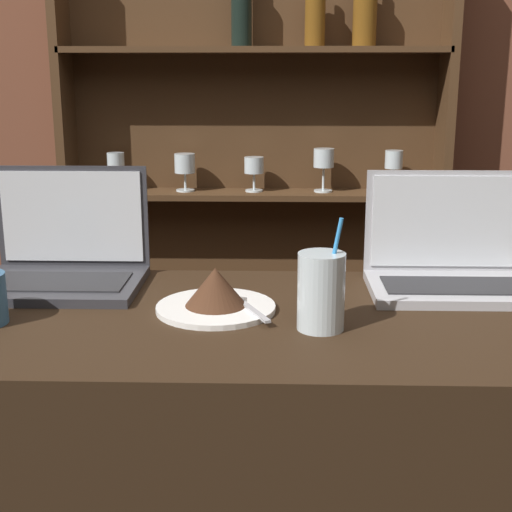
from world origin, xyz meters
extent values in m
cube|color=brown|center=(0.00, 1.65, 1.35)|extent=(7.00, 0.06, 2.70)
cube|color=#472D19|center=(-0.72, 1.53, 0.96)|extent=(0.03, 0.18, 1.92)
cube|color=#472D19|center=(0.56, 1.53, 0.96)|extent=(0.03, 0.18, 1.92)
cube|color=#472D19|center=(-0.08, 1.62, 0.96)|extent=(1.31, 0.02, 1.92)
cube|color=#472D19|center=(-0.08, 1.53, 0.58)|extent=(1.27, 0.18, 0.02)
cube|color=#472D19|center=(-0.08, 1.53, 1.06)|extent=(1.27, 0.18, 0.02)
cube|color=#472D19|center=(-0.08, 1.53, 1.54)|extent=(1.27, 0.18, 0.02)
cylinder|color=silver|center=(-0.55, 1.53, 1.07)|extent=(0.05, 0.05, 0.01)
cylinder|color=silver|center=(-0.55, 1.53, 1.11)|extent=(0.01, 0.01, 0.07)
cylinder|color=silver|center=(-0.55, 1.53, 1.17)|extent=(0.06, 0.06, 0.05)
cylinder|color=silver|center=(-0.31, 1.53, 1.07)|extent=(0.06, 0.06, 0.01)
cylinder|color=silver|center=(-0.31, 1.53, 1.10)|extent=(0.01, 0.01, 0.06)
cylinder|color=silver|center=(-0.31, 1.53, 1.16)|extent=(0.07, 0.07, 0.07)
cylinder|color=silver|center=(-0.08, 1.53, 1.07)|extent=(0.06, 0.06, 0.01)
cylinder|color=silver|center=(-0.08, 1.53, 1.10)|extent=(0.01, 0.01, 0.06)
cylinder|color=silver|center=(-0.08, 1.53, 1.16)|extent=(0.07, 0.07, 0.06)
cylinder|color=silver|center=(0.16, 1.53, 1.07)|extent=(0.06, 0.06, 0.01)
cylinder|color=silver|center=(0.16, 1.53, 1.11)|extent=(0.01, 0.01, 0.08)
cylinder|color=silver|center=(0.16, 1.53, 1.18)|extent=(0.07, 0.07, 0.06)
cylinder|color=silver|center=(0.40, 1.53, 1.07)|extent=(0.05, 0.05, 0.01)
cylinder|color=silver|center=(0.40, 1.53, 1.11)|extent=(0.01, 0.01, 0.08)
cylinder|color=silver|center=(0.40, 1.53, 1.18)|extent=(0.06, 0.06, 0.06)
cylinder|color=black|center=(-0.12, 1.53, 1.66)|extent=(0.07, 0.07, 0.22)
cylinder|color=brown|center=(0.12, 1.53, 1.63)|extent=(0.07, 0.07, 0.17)
cylinder|color=brown|center=(0.28, 1.53, 1.64)|extent=(0.08, 0.08, 0.19)
cube|color=#333338|center=(-0.43, 0.43, 1.06)|extent=(0.32, 0.24, 0.02)
cube|color=#28282B|center=(-0.43, 0.42, 1.07)|extent=(0.27, 0.13, 0.00)
cube|color=#333338|center=(-0.43, 0.55, 1.17)|extent=(0.32, 0.00, 0.21)
cube|color=silver|center=(-0.43, 0.55, 1.17)|extent=(0.29, 0.01, 0.19)
cube|color=#ADADB2|center=(0.35, 0.42, 1.06)|extent=(0.34, 0.21, 0.02)
cube|color=#28282B|center=(0.35, 0.41, 1.07)|extent=(0.29, 0.12, 0.00)
cube|color=#ADADB2|center=(0.35, 0.53, 1.17)|extent=(0.34, 0.00, 0.21)
cube|color=silver|center=(0.35, 0.52, 1.17)|extent=(0.31, 0.01, 0.19)
cylinder|color=white|center=(-0.11, 0.31, 1.05)|extent=(0.22, 0.22, 0.01)
cone|color=#422616|center=(-0.11, 0.31, 1.09)|extent=(0.11, 0.11, 0.07)
cube|color=#B7B7BC|center=(-0.05, 0.29, 1.06)|extent=(0.08, 0.16, 0.00)
cylinder|color=silver|center=(0.08, 0.22, 1.11)|extent=(0.08, 0.08, 0.13)
cylinder|color=#338CD8|center=(0.09, 0.22, 1.14)|extent=(0.04, 0.01, 0.19)
camera|label=1|loc=(0.00, -0.90, 1.46)|focal=50.00mm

